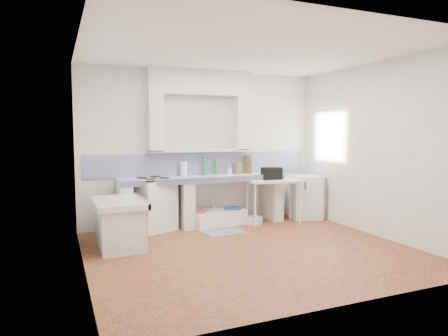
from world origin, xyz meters
name	(u,v)px	position (x,y,z in m)	size (l,w,h in m)	color
floor	(251,250)	(0.00, 0.00, 0.00)	(4.50, 4.50, 0.00)	#9A5633
ceiling	(252,50)	(0.00, 0.00, 2.80)	(4.50, 4.50, 0.00)	white
wall_back	(203,148)	(0.00, 2.00, 1.40)	(4.50, 4.50, 0.00)	white
wall_front	(347,162)	(0.00, -2.00, 1.40)	(4.50, 4.50, 0.00)	white
wall_left	(82,156)	(-2.25, 0.00, 1.40)	(4.50, 4.50, 0.00)	white
wall_right	(376,150)	(2.25, 0.00, 1.40)	(4.50, 4.50, 0.00)	white
alcove_mass	(200,82)	(-0.10, 1.88, 2.58)	(1.90, 0.25, 0.45)	white
window_frame	(338,137)	(2.42, 1.20, 1.60)	(0.35, 0.86, 1.06)	#3C2113
lace_valance	(332,116)	(2.28, 1.20, 1.98)	(0.01, 0.84, 0.24)	white
counter_slab	(204,178)	(-0.10, 1.70, 0.86)	(3.00, 0.60, 0.08)	white
counter_lip	(209,180)	(-0.10, 1.42, 0.86)	(3.00, 0.04, 0.10)	navy
counter_pier_left	(125,209)	(-1.50, 1.70, 0.41)	(0.20, 0.55, 0.82)	white
counter_pier_mid	(185,205)	(-0.45, 1.70, 0.41)	(0.20, 0.55, 0.82)	white
counter_pier_right	(272,198)	(1.30, 1.70, 0.41)	(0.20, 0.55, 0.82)	white
peninsula_top	(119,203)	(-1.70, 0.90, 0.66)	(0.70, 1.10, 0.08)	white
peninsula_base	(120,226)	(-1.70, 0.90, 0.31)	(0.60, 1.00, 0.62)	white
peninsula_lip	(142,201)	(-1.37, 0.90, 0.66)	(0.04, 1.10, 0.10)	navy
backsplash	(204,164)	(0.00, 1.99, 1.10)	(4.27, 0.03, 0.40)	navy
stove	(154,205)	(-1.01, 1.73, 0.43)	(0.61, 0.59, 0.87)	white
sink	(216,218)	(0.13, 1.66, 0.12)	(1.01, 0.55, 0.24)	white
side_table	(274,201)	(1.17, 1.41, 0.41)	(0.98, 0.54, 0.04)	white
fridge	(305,197)	(1.94, 1.54, 0.42)	(0.55, 0.55, 0.84)	white
bucket_red	(198,219)	(-0.25, 1.60, 0.15)	(0.33, 0.33, 0.30)	red
bucket_orange	(216,220)	(0.06, 1.51, 0.12)	(0.26, 0.26, 0.24)	orange
bucket_blue	(233,215)	(0.45, 1.65, 0.15)	(0.32, 0.32, 0.30)	#1C42AA
basin_white	(254,220)	(0.81, 1.50, 0.06)	(0.33, 0.33, 0.13)	white
water_bottle_a	(204,216)	(-0.06, 1.81, 0.15)	(0.08, 0.08, 0.30)	silver
water_bottle_b	(215,214)	(0.17, 1.85, 0.17)	(0.09, 0.09, 0.33)	silver
black_bag	(272,173)	(1.12, 1.41, 0.93)	(0.36, 0.20, 0.22)	black
green_bottle_a	(205,166)	(-0.03, 1.85, 1.08)	(0.08, 0.08, 0.35)	#237F36
green_bottle_b	(216,167)	(0.20, 1.85, 1.05)	(0.06, 0.06, 0.30)	#237F36
knife_block	(238,168)	(0.65, 1.85, 1.01)	(0.11, 0.09, 0.22)	olive
cutting_board	(248,164)	(0.85, 1.85, 1.07)	(0.02, 0.25, 0.34)	olive
paper_towel	(183,169)	(-0.43, 1.85, 1.03)	(0.13, 0.13, 0.26)	white
soap_bottle	(229,170)	(0.47, 1.85, 0.98)	(0.08, 0.08, 0.17)	white
rug	(225,233)	(0.04, 1.07, 0.01)	(0.69, 0.39, 0.01)	#303F89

